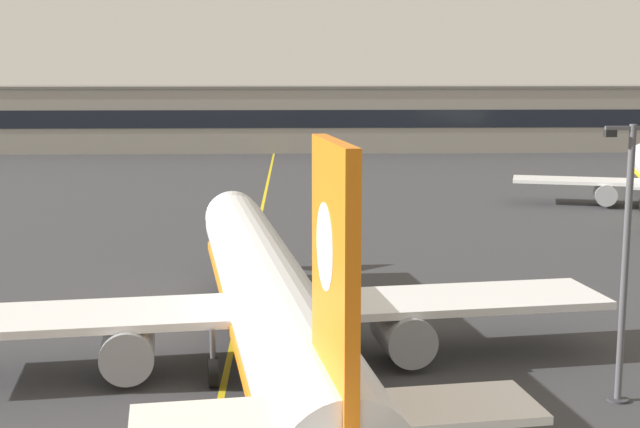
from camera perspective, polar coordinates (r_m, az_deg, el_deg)
taxiway_centreline at (r=54.85m, az=-4.88°, el=-4.88°), size 1.30×180.00×0.01m
airliner_foreground at (r=39.94m, az=-3.36°, el=-5.34°), size 32.36×41.45×11.65m
apron_lamp_post at (r=37.57m, az=19.02°, el=-2.74°), size 2.24×0.90×11.33m
safety_cone_by_nose_gear at (r=57.35m, az=-2.43°, el=-3.96°), size 0.44×0.44×0.55m
terminal_building at (r=145.44m, az=-2.12°, el=6.17°), size 164.47×12.40×10.49m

